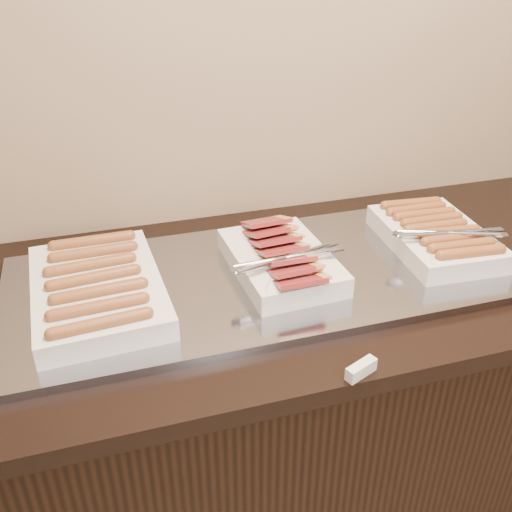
{
  "coord_description": "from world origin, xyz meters",
  "views": [
    {
      "loc": [
        -0.38,
        1.06,
        1.62
      ],
      "look_at": [
        -0.06,
        2.13,
        0.97
      ],
      "focal_mm": 40.0,
      "sensor_mm": 36.0,
      "label": 1
    }
  ],
  "objects_px": {
    "dish_left": "(97,288)",
    "dish_center": "(281,259)",
    "counter": "(278,415)",
    "warming_tray": "(270,276)",
    "dish_right": "(436,235)"
  },
  "relations": [
    {
      "from": "warming_tray",
      "to": "dish_left",
      "type": "height_order",
      "value": "dish_left"
    },
    {
      "from": "dish_left",
      "to": "counter",
      "type": "bearing_deg",
      "value": -3.06
    },
    {
      "from": "counter",
      "to": "warming_tray",
      "type": "distance_m",
      "value": 0.46
    },
    {
      "from": "counter",
      "to": "warming_tray",
      "type": "relative_size",
      "value": 1.72
    },
    {
      "from": "counter",
      "to": "dish_center",
      "type": "bearing_deg",
      "value": -122.24
    },
    {
      "from": "warming_tray",
      "to": "dish_center",
      "type": "distance_m",
      "value": 0.05
    },
    {
      "from": "dish_center",
      "to": "dish_right",
      "type": "relative_size",
      "value": 0.98
    },
    {
      "from": "dish_left",
      "to": "dish_center",
      "type": "bearing_deg",
      "value": -3.75
    },
    {
      "from": "warming_tray",
      "to": "dish_left",
      "type": "distance_m",
      "value": 0.39
    },
    {
      "from": "counter",
      "to": "dish_center",
      "type": "xyz_separation_m",
      "value": [
        -0.0,
        -0.0,
        0.5
      ]
    },
    {
      "from": "dish_center",
      "to": "dish_right",
      "type": "height_order",
      "value": "dish_center"
    },
    {
      "from": "counter",
      "to": "dish_right",
      "type": "distance_m",
      "value": 0.64
    },
    {
      "from": "warming_tray",
      "to": "dish_left",
      "type": "bearing_deg",
      "value": 180.0
    },
    {
      "from": "dish_left",
      "to": "warming_tray",
      "type": "bearing_deg",
      "value": -3.06
    },
    {
      "from": "dish_left",
      "to": "dish_right",
      "type": "bearing_deg",
      "value": -3.36
    }
  ]
}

